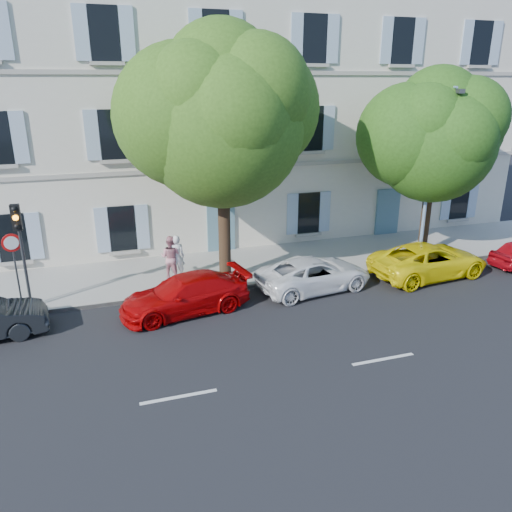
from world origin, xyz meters
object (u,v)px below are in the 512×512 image
object	(u,v)px
traffic_light	(19,234)
road_sign	(14,255)
tree_left	(222,125)
tree_right	(434,142)
car_yellow_supercar	(429,260)
pedestrian_b	(171,257)
street_lamp	(432,166)
pedestrian_a	(176,257)
car_white_coupe	(314,274)
car_red_coupe	(185,294)

from	to	relation	value
traffic_light	road_sign	distance (m)	0.81
tree_left	tree_right	size ratio (longest dim) A/B	1.19
tree_right	road_sign	world-z (taller)	tree_right
car_yellow_supercar	pedestrian_b	xyz separation A→B (m)	(-10.21, 2.65, 0.34)
road_sign	street_lamp	world-z (taller)	street_lamp
tree_left	pedestrian_a	bearing A→B (deg)	157.53
car_white_coupe	pedestrian_a	size ratio (longest dim) A/B	2.52
pedestrian_b	car_yellow_supercar	bearing A→B (deg)	-160.65
car_yellow_supercar	tree_right	xyz separation A→B (m)	(1.13, 2.02, 4.51)
car_red_coupe	road_sign	distance (m)	5.92
car_yellow_supercar	street_lamp	world-z (taller)	street_lamp
pedestrian_b	car_red_coupe	bearing A→B (deg)	124.36
car_yellow_supercar	traffic_light	xyz separation A→B (m)	(-15.35, 1.34, 2.16)
car_yellow_supercar	road_sign	world-z (taller)	road_sign
tree_right	road_sign	xyz separation A→B (m)	(-16.78, -0.55, -3.09)
car_red_coupe	car_white_coupe	bearing A→B (deg)	85.27
tree_right	traffic_light	size ratio (longest dim) A/B	2.11
road_sign	pedestrian_a	world-z (taller)	road_sign
car_red_coupe	car_yellow_supercar	xyz separation A→B (m)	(10.18, 0.29, 0.04)
traffic_light	road_sign	xyz separation A→B (m)	(-0.30, 0.13, -0.74)
road_sign	tree_right	bearing A→B (deg)	1.88
car_red_coupe	tree_left	size ratio (longest dim) A/B	0.49
car_white_coupe	car_yellow_supercar	xyz separation A→B (m)	(5.07, -0.17, 0.07)
tree_right	traffic_light	distance (m)	16.66
car_red_coupe	traffic_light	distance (m)	5.85
tree_left	street_lamp	xyz separation A→B (m)	(8.92, -0.38, -1.85)
tree_left	street_lamp	size ratio (longest dim) A/B	1.27
car_yellow_supercar	traffic_light	world-z (taller)	traffic_light
pedestrian_a	road_sign	bearing A→B (deg)	15.74
tree_left	traffic_light	xyz separation A→B (m)	(-7.17, -0.51, -3.30)
car_white_coupe	traffic_light	distance (m)	10.59
tree_right	pedestrian_b	world-z (taller)	tree_right
tree_left	pedestrian_b	world-z (taller)	tree_left
car_red_coupe	tree_right	size ratio (longest dim) A/B	0.58
car_red_coupe	pedestrian_a	xyz separation A→B (m)	(0.19, 2.90, 0.39)
traffic_light	street_lamp	xyz separation A→B (m)	(16.09, 0.14, 1.46)
car_red_coupe	pedestrian_a	distance (m)	2.93
tree_right	pedestrian_a	world-z (taller)	tree_right
road_sign	traffic_light	bearing A→B (deg)	-23.33
car_white_coupe	tree_left	size ratio (longest dim) A/B	0.48
tree_right	pedestrian_b	xyz separation A→B (m)	(-11.33, 0.62, -4.16)
traffic_light	pedestrian_b	distance (m)	5.61
pedestrian_a	traffic_light	bearing A→B (deg)	17.64
road_sign	pedestrian_b	distance (m)	5.67
car_red_coupe	car_yellow_supercar	distance (m)	10.19
car_red_coupe	road_sign	world-z (taller)	road_sign
car_white_coupe	tree_left	world-z (taller)	tree_left
street_lamp	pedestrian_a	size ratio (longest dim) A/B	4.08
street_lamp	pedestrian_b	distance (m)	11.48
tree_right	car_yellow_supercar	bearing A→B (deg)	-119.12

